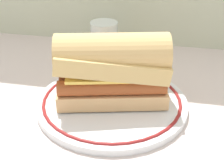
# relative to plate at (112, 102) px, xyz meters

# --- Properties ---
(ground_plane) EXTENTS (1.50, 1.50, 0.00)m
(ground_plane) POSITION_rel_plate_xyz_m (0.01, -0.03, -0.01)
(ground_plane) COLOR beige
(plate) EXTENTS (0.27, 0.27, 0.01)m
(plate) POSITION_rel_plate_xyz_m (0.00, 0.00, 0.00)
(plate) COLOR white
(plate) RESTS_ON ground_plane
(sausage_sandwich) EXTENTS (0.20, 0.13, 0.12)m
(sausage_sandwich) POSITION_rel_plate_xyz_m (0.00, 0.00, 0.07)
(sausage_sandwich) COLOR #DCAE74
(sausage_sandwich) RESTS_ON plate
(drinking_glass) EXTENTS (0.06, 0.06, 0.09)m
(drinking_glass) POSITION_rel_plate_xyz_m (-0.06, 0.20, 0.03)
(drinking_glass) COLOR silver
(drinking_glass) RESTS_ON ground_plane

